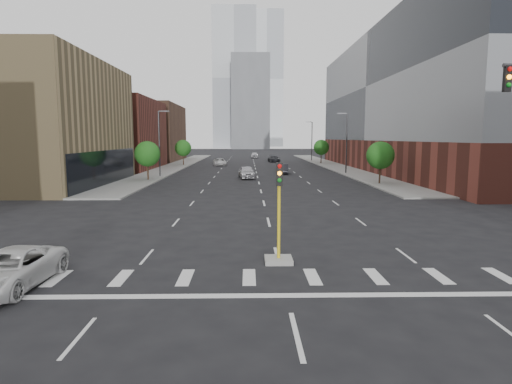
{
  "coord_description": "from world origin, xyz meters",
  "views": [
    {
      "loc": [
        -1.34,
        -9.23,
        5.45
      ],
      "look_at": [
        -0.9,
        13.84,
        2.5
      ],
      "focal_mm": 30.0,
      "sensor_mm": 36.0,
      "label": 1
    }
  ],
  "objects_px": {
    "car_near_left": "(247,172)",
    "car_far_left": "(220,162)",
    "car_deep_right": "(274,159)",
    "car_distant": "(254,155)",
    "parked_minivan": "(10,269)",
    "median_traffic_signal": "(279,241)",
    "car_mid_right": "(283,169)"
  },
  "relations": [
    {
      "from": "median_traffic_signal",
      "to": "car_near_left",
      "type": "distance_m",
      "value": 38.83
    },
    {
      "from": "car_distant",
      "to": "parked_minivan",
      "type": "xyz_separation_m",
      "value": [
        -10.46,
        -99.44,
        -0.09
      ]
    },
    {
      "from": "car_far_left",
      "to": "car_distant",
      "type": "distance_m",
      "value": 31.79
    },
    {
      "from": "car_deep_right",
      "to": "parked_minivan",
      "type": "distance_m",
      "value": 81.27
    },
    {
      "from": "median_traffic_signal",
      "to": "car_deep_right",
      "type": "height_order",
      "value": "median_traffic_signal"
    },
    {
      "from": "car_deep_right",
      "to": "car_distant",
      "type": "xyz_separation_m",
      "value": [
        -4.02,
        19.47,
        0.05
      ]
    },
    {
      "from": "car_far_left",
      "to": "car_distant",
      "type": "relative_size",
      "value": 1.12
    },
    {
      "from": "median_traffic_signal",
      "to": "parked_minivan",
      "type": "xyz_separation_m",
      "value": [
        -10.0,
        -2.97,
        -0.28
      ]
    },
    {
      "from": "car_near_left",
      "to": "car_distant",
      "type": "height_order",
      "value": "car_near_left"
    },
    {
      "from": "car_mid_right",
      "to": "car_deep_right",
      "type": "xyz_separation_m",
      "value": [
        0.51,
        30.8,
        -0.01
      ]
    },
    {
      "from": "median_traffic_signal",
      "to": "parked_minivan",
      "type": "bearing_deg",
      "value": -163.48
    },
    {
      "from": "median_traffic_signal",
      "to": "car_far_left",
      "type": "distance_m",
      "value": 65.88
    },
    {
      "from": "car_near_left",
      "to": "car_deep_right",
      "type": "height_order",
      "value": "car_near_left"
    },
    {
      "from": "median_traffic_signal",
      "to": "car_mid_right",
      "type": "relative_size",
      "value": 0.98
    },
    {
      "from": "car_far_left",
      "to": "car_mid_right",
      "type": "bearing_deg",
      "value": -68.17
    },
    {
      "from": "car_near_left",
      "to": "parked_minivan",
      "type": "bearing_deg",
      "value": -106.71
    },
    {
      "from": "median_traffic_signal",
      "to": "car_near_left",
      "type": "relative_size",
      "value": 0.87
    },
    {
      "from": "car_distant",
      "to": "car_deep_right",
      "type": "bearing_deg",
      "value": -77.52
    },
    {
      "from": "car_near_left",
      "to": "car_far_left",
      "type": "distance_m",
      "value": 27.25
    },
    {
      "from": "car_mid_right",
      "to": "car_far_left",
      "type": "xyz_separation_m",
      "value": [
        -10.78,
        19.33,
        -0.03
      ]
    },
    {
      "from": "median_traffic_signal",
      "to": "car_far_left",
      "type": "height_order",
      "value": "median_traffic_signal"
    },
    {
      "from": "car_mid_right",
      "to": "car_far_left",
      "type": "bearing_deg",
      "value": 123.88
    },
    {
      "from": "parked_minivan",
      "to": "car_distant",
      "type": "bearing_deg",
      "value": 87.03
    },
    {
      "from": "median_traffic_signal",
      "to": "car_mid_right",
      "type": "xyz_separation_m",
      "value": [
        3.97,
        46.2,
        -0.23
      ]
    },
    {
      "from": "car_near_left",
      "to": "car_mid_right",
      "type": "bearing_deg",
      "value": 48.31
    },
    {
      "from": "car_near_left",
      "to": "median_traffic_signal",
      "type": "bearing_deg",
      "value": -92.99
    },
    {
      "from": "car_distant",
      "to": "parked_minivan",
      "type": "bearing_deg",
      "value": -95.18
    },
    {
      "from": "car_distant",
      "to": "parked_minivan",
      "type": "relative_size",
      "value": 0.93
    },
    {
      "from": "car_deep_right",
      "to": "median_traffic_signal",
      "type": "bearing_deg",
      "value": -102.04
    },
    {
      "from": "car_deep_right",
      "to": "parked_minivan",
      "type": "xyz_separation_m",
      "value": [
        -14.48,
        -79.97,
        -0.04
      ]
    },
    {
      "from": "car_near_left",
      "to": "car_mid_right",
      "type": "height_order",
      "value": "car_near_left"
    },
    {
      "from": "car_near_left",
      "to": "car_far_left",
      "type": "xyz_separation_m",
      "value": [
        -5.32,
        26.73,
        -0.14
      ]
    }
  ]
}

